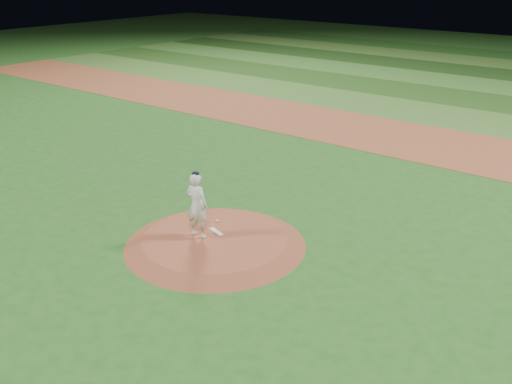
% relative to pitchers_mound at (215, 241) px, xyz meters
% --- Properties ---
extents(ground, '(120.00, 120.00, 0.00)m').
position_rel_pitchers_mound_xyz_m(ground, '(0.00, 0.00, -0.12)').
color(ground, '#265E1E').
rests_on(ground, ground).
extents(infield_dirt_band, '(70.00, 6.00, 0.02)m').
position_rel_pitchers_mound_xyz_m(infield_dirt_band, '(0.00, 14.00, -0.12)').
color(infield_dirt_band, brown).
rests_on(infield_dirt_band, ground).
extents(outfield_stripe_0, '(70.00, 5.00, 0.02)m').
position_rel_pitchers_mound_xyz_m(outfield_stripe_0, '(0.00, 19.50, -0.12)').
color(outfield_stripe_0, '#407229').
rests_on(outfield_stripe_0, ground).
extents(outfield_stripe_1, '(70.00, 5.00, 0.02)m').
position_rel_pitchers_mound_xyz_m(outfield_stripe_1, '(0.00, 24.50, -0.12)').
color(outfield_stripe_1, '#244E19').
rests_on(outfield_stripe_1, ground).
extents(outfield_stripe_2, '(70.00, 5.00, 0.02)m').
position_rel_pitchers_mound_xyz_m(outfield_stripe_2, '(0.00, 29.50, -0.12)').
color(outfield_stripe_2, '#3A7329').
rests_on(outfield_stripe_2, ground).
extents(pitchers_mound, '(5.50, 5.50, 0.25)m').
position_rel_pitchers_mound_xyz_m(pitchers_mound, '(0.00, 0.00, 0.00)').
color(pitchers_mound, brown).
rests_on(pitchers_mound, ground).
extents(pitching_rubber, '(0.63, 0.32, 0.03)m').
position_rel_pitchers_mound_xyz_m(pitching_rubber, '(-0.23, 0.30, 0.14)').
color(pitching_rubber, silver).
rests_on(pitching_rubber, pitchers_mound).
extents(rosin_bag, '(0.11, 0.11, 0.06)m').
position_rel_pitchers_mound_xyz_m(rosin_bag, '(-0.72, 0.89, 0.16)').
color(rosin_bag, silver).
rests_on(rosin_bag, pitchers_mound).
extents(pitcher_on_mound, '(0.79, 0.57, 2.09)m').
position_rel_pitchers_mound_xyz_m(pitcher_on_mound, '(-0.48, -0.24, 1.15)').
color(pitcher_on_mound, white).
rests_on(pitcher_on_mound, pitchers_mound).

